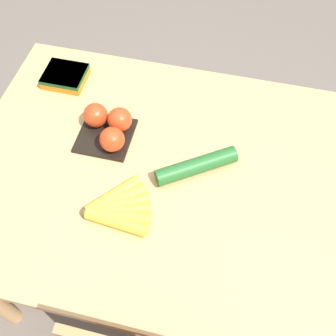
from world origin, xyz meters
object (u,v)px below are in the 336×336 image
at_px(tomato_pack, 109,126).
at_px(carrot_bag, 65,76).
at_px(cucumber_near, 196,166).
at_px(banana_bunch, 116,208).

xyz_separation_m(tomato_pack, carrot_bag, (0.23, -0.20, -0.02)).
bearing_deg(tomato_pack, cucumber_near, 166.30).
height_order(carrot_bag, cucumber_near, cucumber_near).
xyz_separation_m(carrot_bag, cucumber_near, (-0.54, 0.28, 0.00)).
bearing_deg(carrot_bag, tomato_pack, 139.03).
height_order(banana_bunch, carrot_bag, carrot_bag).
height_order(tomato_pack, cucumber_near, tomato_pack).
relative_size(carrot_bag, cucumber_near, 0.60).
relative_size(banana_bunch, tomato_pack, 1.14).
bearing_deg(cucumber_near, carrot_bag, -27.21).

